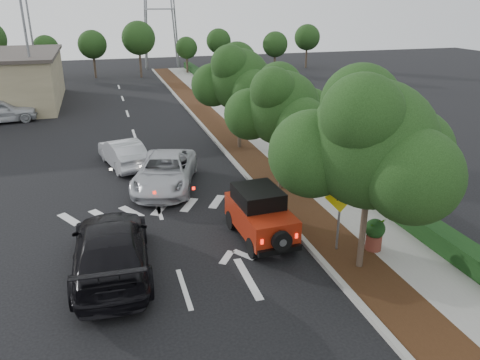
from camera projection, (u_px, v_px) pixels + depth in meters
name	position (u px, v px, depth m)	size (l,w,h in m)	color
ground	(184.00, 289.00, 14.02)	(120.00, 120.00, 0.00)	black
curb	(227.00, 154.00, 25.94)	(0.20, 70.00, 0.15)	#9E9B93
planting_strip	(244.00, 153.00, 26.21)	(1.80, 70.00, 0.12)	black
sidewalk	(276.00, 150.00, 26.72)	(2.00, 70.00, 0.12)	gray
hedge	(299.00, 142.00, 26.97)	(0.80, 70.00, 0.80)	black
transmission_tower	(163.00, 68.00, 58.50)	(7.00, 4.00, 28.00)	slate
street_tree_near	(359.00, 269.00, 15.07)	(3.80, 3.80, 5.92)	black
street_tree_mid	(280.00, 190.00, 21.32)	(3.20, 3.20, 5.32)	black
street_tree_far	(239.00, 149.00, 27.13)	(3.40, 3.40, 5.62)	black
light_pole_a	(38.00, 113.00, 35.51)	(2.00, 0.22, 9.00)	slate
light_pole_b	(39.00, 87.00, 45.96)	(2.00, 0.22, 9.00)	slate
red_jeep	(259.00, 213.00, 16.76)	(1.79, 3.72, 1.87)	black
silver_suv_ahead	(165.00, 172.00, 21.37)	(2.49, 5.41, 1.50)	#B8B9C0
black_suv_oncoming	(111.00, 248.00, 14.63)	(2.35, 5.78, 1.68)	black
silver_sedan_oncoming	(123.00, 153.00, 24.08)	(1.53, 4.37, 1.44)	#B5B6BD
speed_hump_sign	(340.00, 204.00, 15.40)	(1.22, 0.11, 2.61)	slate
terracotta_planter	(375.00, 231.00, 15.78)	(0.68, 0.68, 1.18)	brown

